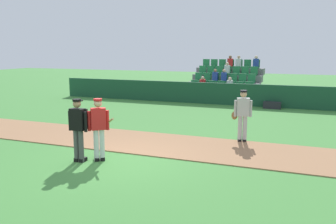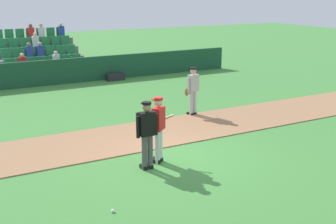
{
  "view_description": "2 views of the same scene",
  "coord_description": "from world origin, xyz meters",
  "px_view_note": "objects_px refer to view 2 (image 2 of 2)",
  "views": [
    {
      "loc": [
        4.93,
        -8.53,
        3.08
      ],
      "look_at": [
        0.72,
        2.12,
        1.09
      ],
      "focal_mm": 38.59,
      "sensor_mm": 36.0,
      "label": 1
    },
    {
      "loc": [
        -5.82,
        -10.17,
        4.39
      ],
      "look_at": [
        0.55,
        1.03,
        0.97
      ],
      "focal_mm": 48.82,
      "sensor_mm": 36.0,
      "label": 2
    }
  ],
  "objects_px": {
    "umpire_home_plate": "(147,131)",
    "baseball": "(113,211)",
    "equipment_bag": "(116,77)",
    "runner_grey_jersey": "(193,89)",
    "batter_red_jersey": "(158,127)"
  },
  "relations": [
    {
      "from": "runner_grey_jersey",
      "to": "batter_red_jersey",
      "type": "bearing_deg",
      "value": -133.14
    },
    {
      "from": "batter_red_jersey",
      "to": "baseball",
      "type": "height_order",
      "value": "batter_red_jersey"
    },
    {
      "from": "runner_grey_jersey",
      "to": "baseball",
      "type": "relative_size",
      "value": 23.78
    },
    {
      "from": "umpire_home_plate",
      "to": "baseball",
      "type": "distance_m",
      "value": 2.63
    },
    {
      "from": "batter_red_jersey",
      "to": "umpire_home_plate",
      "type": "xyz_separation_m",
      "value": [
        -0.48,
        -0.27,
        0.03
      ]
    },
    {
      "from": "umpire_home_plate",
      "to": "equipment_bag",
      "type": "distance_m",
      "value": 12.13
    },
    {
      "from": "equipment_bag",
      "to": "baseball",
      "type": "bearing_deg",
      "value": -113.49
    },
    {
      "from": "baseball",
      "to": "equipment_bag",
      "type": "xyz_separation_m",
      "value": [
        5.73,
        13.18,
        0.14
      ]
    },
    {
      "from": "batter_red_jersey",
      "to": "runner_grey_jersey",
      "type": "height_order",
      "value": "same"
    },
    {
      "from": "runner_grey_jersey",
      "to": "equipment_bag",
      "type": "bearing_deg",
      "value": 88.22
    },
    {
      "from": "umpire_home_plate",
      "to": "baseball",
      "type": "xyz_separation_m",
      "value": [
        -1.69,
        -1.77,
        -0.96
      ]
    },
    {
      "from": "batter_red_jersey",
      "to": "runner_grey_jersey",
      "type": "xyz_separation_m",
      "value": [
        3.32,
        3.54,
        -0.01
      ]
    },
    {
      "from": "equipment_bag",
      "to": "batter_red_jersey",
      "type": "bearing_deg",
      "value": -107.7
    },
    {
      "from": "batter_red_jersey",
      "to": "umpire_home_plate",
      "type": "bearing_deg",
      "value": -150.82
    },
    {
      "from": "baseball",
      "to": "equipment_bag",
      "type": "relative_size",
      "value": 0.08
    }
  ]
}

